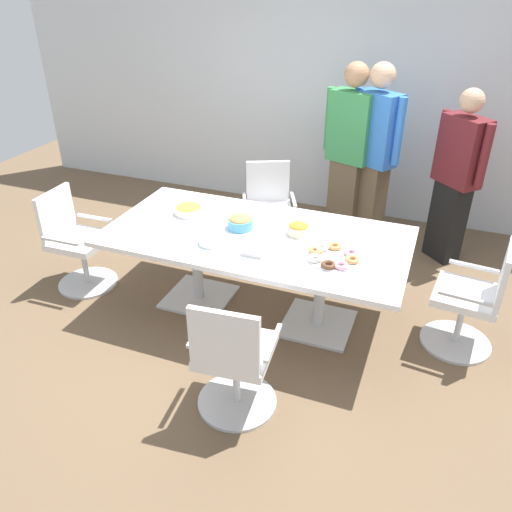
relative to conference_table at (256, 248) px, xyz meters
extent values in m
cube|color=brown|center=(0.00, 0.00, -0.63)|extent=(10.00, 10.00, 0.01)
cube|color=silver|center=(0.00, 2.40, 0.77)|extent=(8.00, 0.10, 2.80)
cube|color=white|center=(0.00, 0.00, 0.10)|extent=(2.40, 1.20, 0.04)
cube|color=silver|center=(-0.55, 0.00, -0.61)|extent=(0.56, 0.56, 0.02)
cylinder|color=silver|center=(-0.55, 0.00, -0.26)|extent=(0.09, 0.09, 0.69)
cube|color=silver|center=(0.55, 0.00, -0.61)|extent=(0.56, 0.56, 0.02)
cylinder|color=silver|center=(0.55, 0.00, -0.26)|extent=(0.09, 0.09, 0.69)
cylinder|color=silver|center=(0.26, -1.04, -0.61)|extent=(0.59, 0.59, 0.02)
cylinder|color=silver|center=(0.26, -1.04, -0.40)|extent=(0.05, 0.05, 0.41)
cube|color=white|center=(0.26, -1.04, -0.17)|extent=(0.50, 0.50, 0.06)
cube|color=white|center=(0.28, -1.25, 0.07)|extent=(0.44, 0.08, 0.42)
cube|color=silver|center=(0.02, -1.06, -0.05)|extent=(0.06, 0.37, 0.02)
cube|color=silver|center=(0.51, -1.01, -0.05)|extent=(0.06, 0.37, 0.02)
cylinder|color=silver|center=(1.63, 0.17, -0.61)|extent=(0.60, 0.60, 0.02)
cylinder|color=silver|center=(1.63, 0.17, -0.40)|extent=(0.05, 0.05, 0.41)
cube|color=white|center=(1.63, 0.17, -0.17)|extent=(0.51, 0.51, 0.06)
cube|color=white|center=(1.84, 0.14, 0.07)|extent=(0.09, 0.44, 0.42)
cube|color=silver|center=(1.60, -0.08, -0.05)|extent=(0.37, 0.07, 0.02)
cube|color=silver|center=(1.66, 0.41, -0.05)|extent=(0.37, 0.07, 0.02)
cylinder|color=silver|center=(-0.26, 1.04, -0.61)|extent=(0.71, 0.71, 0.02)
cylinder|color=silver|center=(-0.26, 1.04, -0.40)|extent=(0.05, 0.05, 0.41)
cube|color=white|center=(-0.26, 1.04, -0.17)|extent=(0.61, 0.61, 0.06)
cube|color=white|center=(-0.35, 1.23, 0.07)|extent=(0.42, 0.21, 0.42)
cube|color=silver|center=(-0.04, 1.13, -0.05)|extent=(0.17, 0.35, 0.02)
cube|color=silver|center=(-0.49, 0.94, -0.05)|extent=(0.17, 0.35, 0.02)
cylinder|color=silver|center=(-1.63, -0.17, -0.61)|extent=(0.55, 0.55, 0.02)
cylinder|color=silver|center=(-1.63, -0.17, -0.40)|extent=(0.05, 0.05, 0.41)
cube|color=white|center=(-1.63, -0.17, -0.17)|extent=(0.47, 0.47, 0.06)
cube|color=white|center=(-1.84, -0.17, 0.07)|extent=(0.05, 0.44, 0.42)
cube|color=silver|center=(-1.63, 0.08, -0.05)|extent=(0.37, 0.04, 0.02)
cube|color=silver|center=(-1.62, -0.41, -0.05)|extent=(0.37, 0.04, 0.02)
cube|color=brown|center=(0.38, 1.63, -0.19)|extent=(0.37, 0.29, 0.88)
cube|color=#388C4C|center=(0.38, 1.63, 0.60)|extent=(0.49, 0.35, 0.69)
sphere|color=tan|center=(0.38, 1.63, 1.09)|extent=(0.24, 0.24, 0.24)
cylinder|color=#388C4C|center=(0.63, 1.54, 0.63)|extent=(0.10, 0.10, 0.62)
cylinder|color=#388C4C|center=(0.13, 1.72, 0.63)|extent=(0.10, 0.10, 0.62)
cube|color=brown|center=(0.63, 1.61, -0.18)|extent=(0.38, 0.34, 0.88)
cube|color=blue|center=(0.63, 1.61, 0.61)|extent=(0.49, 0.42, 0.70)
sphere|color=#DBAD89|center=(0.63, 1.61, 1.11)|extent=(0.24, 0.24, 0.24)
cylinder|color=blue|center=(0.85, 1.47, 0.64)|extent=(0.11, 0.11, 0.63)
cylinder|color=blue|center=(0.40, 1.75, 0.64)|extent=(0.11, 0.11, 0.63)
cube|color=black|center=(1.43, 1.57, -0.22)|extent=(0.37, 0.37, 0.80)
cube|color=maroon|center=(1.43, 1.57, 0.50)|extent=(0.47, 0.46, 0.64)
sphere|color=#DBAD89|center=(1.43, 1.57, 0.95)|extent=(0.22, 0.22, 0.22)
cylinder|color=maroon|center=(1.62, 1.38, 0.53)|extent=(0.11, 0.11, 0.57)
cylinder|color=maroon|center=(1.24, 1.75, 0.53)|extent=(0.11, 0.11, 0.57)
cylinder|color=#4C9EC6|center=(-0.16, 0.05, 0.17)|extent=(0.21, 0.21, 0.08)
ellipsoid|color=tan|center=(-0.16, 0.05, 0.21)|extent=(0.18, 0.18, 0.07)
cylinder|color=white|center=(-0.68, 0.15, 0.15)|extent=(0.24, 0.24, 0.06)
ellipsoid|color=yellow|center=(-0.68, 0.15, 0.18)|extent=(0.21, 0.21, 0.05)
cylinder|color=beige|center=(0.31, 0.12, 0.16)|extent=(0.18, 0.18, 0.07)
ellipsoid|color=orange|center=(0.31, 0.12, 0.20)|extent=(0.15, 0.15, 0.06)
cylinder|color=white|center=(0.66, -0.16, 0.13)|extent=(0.38, 0.38, 0.01)
torus|color=tan|center=(0.81, -0.17, 0.15)|extent=(0.11, 0.11, 0.03)
torus|color=pink|center=(0.78, -0.07, 0.15)|extent=(0.11, 0.11, 0.03)
torus|color=tan|center=(0.64, -0.02, 0.15)|extent=(0.11, 0.11, 0.03)
torus|color=white|center=(0.55, -0.07, 0.15)|extent=(0.11, 0.11, 0.03)
torus|color=tan|center=(0.52, -0.13, 0.15)|extent=(0.11, 0.11, 0.03)
torus|color=white|center=(0.55, -0.25, 0.15)|extent=(0.11, 0.11, 0.03)
torus|color=brown|center=(0.66, -0.30, 0.15)|extent=(0.11, 0.11, 0.03)
torus|color=pink|center=(0.75, -0.27, 0.15)|extent=(0.11, 0.11, 0.03)
cylinder|color=white|center=(-0.26, -0.28, 0.13)|extent=(0.19, 0.19, 0.01)
cylinder|color=silver|center=(-0.26, -0.28, 0.13)|extent=(0.19, 0.19, 0.01)
cylinder|color=white|center=(-0.26, -0.28, 0.14)|extent=(0.19, 0.19, 0.01)
cylinder|color=silver|center=(-0.26, -0.28, 0.15)|extent=(0.19, 0.19, 0.01)
cylinder|color=white|center=(-0.26, -0.28, 0.15)|extent=(0.19, 0.19, 0.01)
cylinder|color=silver|center=(-0.26, -0.28, 0.16)|extent=(0.19, 0.19, 0.01)
cube|color=white|center=(0.10, -0.28, 0.16)|extent=(0.16, 0.16, 0.08)
camera|label=1|loc=(1.29, -3.34, 1.98)|focal=35.55mm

